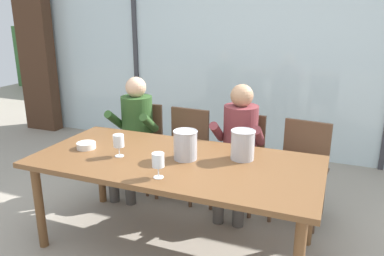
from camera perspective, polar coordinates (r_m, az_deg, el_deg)
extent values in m
plane|color=#9E9384|center=(4.01, 3.50, -9.74)|extent=(14.00, 14.00, 0.00)
cube|color=silver|center=(4.92, 8.90, 10.92)|extent=(7.37, 0.03, 2.60)
cube|color=#38383D|center=(5.52, -8.50, 11.56)|extent=(0.06, 0.06, 2.60)
cube|color=#386633|center=(8.64, 14.51, 9.46)|extent=(13.37, 2.40, 1.51)
cube|color=#472D1E|center=(6.41, -22.60, 11.20)|extent=(0.56, 0.20, 2.60)
cube|color=brown|center=(2.86, -2.62, -5.16)|extent=(2.17, 1.02, 0.04)
cylinder|color=brown|center=(3.24, -22.14, -10.99)|extent=(0.07, 0.07, 0.70)
cylinder|color=brown|center=(3.80, -13.66, -5.97)|extent=(0.07, 0.07, 0.70)
cylinder|color=brown|center=(3.17, 17.51, -11.06)|extent=(0.07, 0.07, 0.70)
cube|color=brown|center=(4.03, -8.34, -2.96)|extent=(0.47, 0.47, 0.03)
cube|color=brown|center=(4.13, -7.26, 0.84)|extent=(0.42, 0.07, 0.42)
cylinder|color=brown|center=(4.04, -11.82, -6.54)|extent=(0.04, 0.04, 0.43)
cylinder|color=brown|center=(3.88, -6.88, -7.33)|extent=(0.04, 0.04, 0.43)
cylinder|color=brown|center=(4.35, -9.38, -4.69)|extent=(0.04, 0.04, 0.43)
cylinder|color=brown|center=(4.20, -4.72, -5.32)|extent=(0.04, 0.04, 0.43)
cube|color=brown|center=(3.79, -1.63, -4.09)|extent=(0.47, 0.47, 0.03)
cube|color=brown|center=(3.88, -0.31, -0.07)|extent=(0.42, 0.06, 0.42)
cylinder|color=brown|center=(3.81, -5.48, -7.74)|extent=(0.04, 0.04, 0.43)
cylinder|color=brown|center=(3.64, -0.28, -8.85)|extent=(0.04, 0.04, 0.43)
cylinder|color=brown|center=(4.11, -2.76, -5.77)|extent=(0.04, 0.04, 0.43)
cylinder|color=brown|center=(3.96, 2.13, -6.69)|extent=(0.04, 0.04, 0.43)
cube|color=brown|center=(3.62, 6.84, -5.24)|extent=(0.46, 0.46, 0.03)
cube|color=brown|center=(3.72, 7.89, -0.99)|extent=(0.42, 0.05, 0.42)
cylinder|color=brown|center=(3.60, 2.87, -9.19)|extent=(0.04, 0.04, 0.43)
cylinder|color=brown|center=(3.50, 8.76, -10.22)|extent=(0.04, 0.04, 0.43)
cylinder|color=brown|center=(3.93, 4.91, -6.94)|extent=(0.04, 0.04, 0.43)
cylinder|color=brown|center=(3.83, 10.32, -7.80)|extent=(0.04, 0.04, 0.43)
cube|color=brown|center=(3.50, 15.97, -6.61)|extent=(0.49, 0.49, 0.03)
cube|color=brown|center=(3.60, 17.01, -2.21)|extent=(0.42, 0.09, 0.42)
cylinder|color=brown|center=(3.47, 11.80, -10.66)|extent=(0.04, 0.04, 0.43)
cylinder|color=brown|center=(3.39, 18.05, -11.82)|extent=(0.04, 0.04, 0.43)
cylinder|color=brown|center=(3.80, 13.57, -8.24)|extent=(0.04, 0.04, 0.43)
cylinder|color=brown|center=(3.73, 19.25, -9.23)|extent=(0.04, 0.04, 0.43)
cylinder|color=#2D5123|center=(3.94, -8.30, 1.07)|extent=(0.34, 0.34, 0.52)
sphere|color=#DBAD89|center=(3.86, -8.52, 6.14)|extent=(0.21, 0.21, 0.21)
cube|color=#47423D|center=(3.89, -10.61, -3.28)|extent=(0.16, 0.41, 0.13)
cube|color=#47423D|center=(3.81, -8.22, -3.59)|extent=(0.16, 0.41, 0.13)
cylinder|color=#47423D|center=(3.82, -11.82, -7.73)|extent=(0.10, 0.10, 0.45)
cylinder|color=#47423D|center=(3.74, -9.39, -8.14)|extent=(0.10, 0.10, 0.45)
cylinder|color=#2D5123|center=(3.92, -11.58, 1.20)|extent=(0.10, 0.33, 0.26)
cylinder|color=#2D5123|center=(3.75, -6.50, 0.74)|extent=(0.10, 0.33, 0.26)
cylinder|color=brown|center=(3.54, 7.36, -0.74)|extent=(0.33, 0.33, 0.52)
sphere|color=tan|center=(3.45, 7.58, 4.88)|extent=(0.21, 0.21, 0.21)
cube|color=#47423D|center=(3.46, 5.03, -5.65)|extent=(0.15, 0.41, 0.13)
cube|color=#47423D|center=(3.43, 7.96, -6.00)|extent=(0.15, 0.41, 0.13)
cylinder|color=#47423D|center=(3.39, 4.06, -10.74)|extent=(0.10, 0.10, 0.45)
cylinder|color=#47423D|center=(3.35, 7.08, -11.16)|extent=(0.10, 0.10, 0.45)
cylinder|color=brown|center=(3.46, 3.88, -0.59)|extent=(0.09, 0.33, 0.26)
cylinder|color=brown|center=(3.38, 10.08, -1.22)|extent=(0.09, 0.33, 0.26)
cylinder|color=#B7B7BC|center=(2.85, 7.69, -2.59)|extent=(0.18, 0.18, 0.22)
torus|color=silver|center=(2.81, 7.78, -0.47)|extent=(0.19, 0.19, 0.01)
cylinder|color=#B7B7BC|center=(2.83, -1.01, -2.63)|extent=(0.18, 0.18, 0.22)
torus|color=silver|center=(2.79, -1.03, -0.52)|extent=(0.19, 0.19, 0.01)
cylinder|color=silver|center=(3.19, -15.75, -2.57)|extent=(0.15, 0.15, 0.05)
cylinder|color=silver|center=(2.56, -5.09, -7.44)|extent=(0.07, 0.07, 0.00)
cylinder|color=silver|center=(2.54, -5.12, -6.63)|extent=(0.01, 0.01, 0.07)
cylinder|color=silver|center=(2.51, -5.17, -4.85)|extent=(0.08, 0.08, 0.09)
cylinder|color=maroon|center=(2.52, -5.15, -5.41)|extent=(0.07, 0.07, 0.04)
cylinder|color=silver|center=(2.97, -10.94, -4.17)|extent=(0.07, 0.07, 0.00)
cylinder|color=silver|center=(2.96, -10.98, -3.46)|extent=(0.01, 0.01, 0.07)
cylinder|color=silver|center=(2.93, -11.07, -1.90)|extent=(0.08, 0.08, 0.09)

